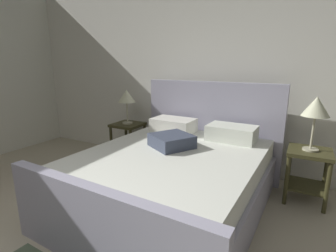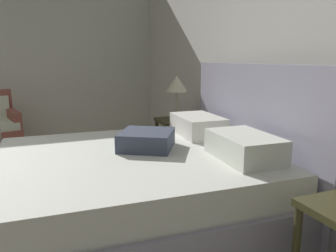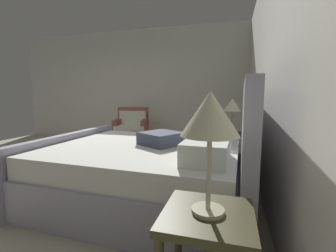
# 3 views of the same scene
# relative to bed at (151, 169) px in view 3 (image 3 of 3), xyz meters

# --- Properties ---
(ground_plane) EXTENTS (6.11, 6.18, 0.02)m
(ground_plane) POSITION_rel_bed_xyz_m (-0.28, -1.89, -0.36)
(ground_plane) COLOR #B3A990
(wall_back) EXTENTS (6.23, 0.12, 2.85)m
(wall_back) POSITION_rel_bed_xyz_m (-0.28, 1.26, 1.07)
(wall_back) COLOR silver
(wall_back) RESTS_ON ground
(wall_side_left) EXTENTS (0.12, 6.30, 2.85)m
(wall_side_left) POSITION_rel_bed_xyz_m (-3.39, -1.89, 1.07)
(wall_side_left) COLOR silver
(wall_side_left) RESTS_ON ground
(bed) EXTENTS (1.97, 2.30, 1.28)m
(bed) POSITION_rel_bed_xyz_m (0.00, 0.00, 0.00)
(bed) COLOR #A19EB5
(bed) RESTS_ON ground
(nightstand_right) EXTENTS (0.44, 0.44, 0.60)m
(nightstand_right) POSITION_rel_bed_xyz_m (1.26, 0.75, 0.05)
(nightstand_right) COLOR #3A371D
(nightstand_right) RESTS_ON ground
(table_lamp_right) EXTENTS (0.28, 0.28, 0.59)m
(table_lamp_right) POSITION_rel_bed_xyz_m (1.26, 0.75, 0.71)
(table_lamp_right) COLOR #B7B293
(table_lamp_right) RESTS_ON nightstand_right
(nightstand_left) EXTENTS (0.44, 0.44, 0.60)m
(nightstand_left) POSITION_rel_bed_xyz_m (-1.27, 0.85, 0.05)
(nightstand_left) COLOR #3A371D
(nightstand_left) RESTS_ON ground
(table_lamp_left) EXTENTS (0.27, 0.27, 0.53)m
(table_lamp_left) POSITION_rel_bed_xyz_m (-1.27, 0.85, 0.66)
(table_lamp_left) COLOR #B7B293
(table_lamp_left) RESTS_ON nightstand_left
(armchair) EXTENTS (0.89, 0.88, 0.90)m
(armchair) POSITION_rel_bed_xyz_m (-2.47, -1.37, -0.00)
(armchair) COLOR #914D40
(armchair) RESTS_ON ground
(area_rug) EXTENTS (1.70, 0.99, 0.01)m
(area_rug) POSITION_rel_bed_xyz_m (-0.00, -1.70, -0.35)
(area_rug) COLOR #4E5D47
(area_rug) RESTS_ON ground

